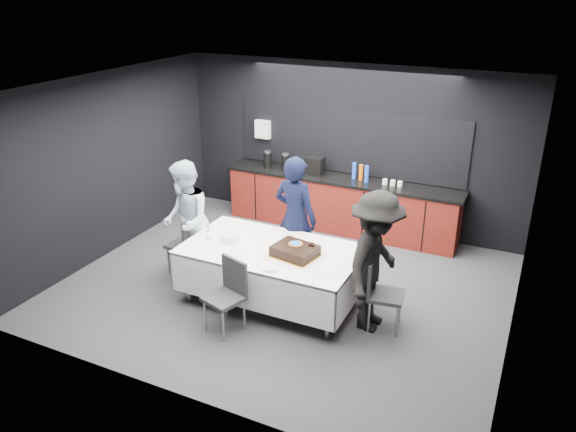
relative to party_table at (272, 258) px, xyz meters
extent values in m
plane|color=#3B3B40|center=(0.00, 0.40, -0.64)|extent=(6.00, 6.00, 0.00)
cube|color=white|center=(0.00, 0.40, 2.16)|extent=(6.00, 5.00, 0.04)
cube|color=black|center=(0.00, 2.90, 0.76)|extent=(6.00, 0.04, 2.80)
cube|color=black|center=(0.00, -2.10, 0.76)|extent=(6.00, 0.04, 2.80)
cube|color=black|center=(-3.00, 0.40, 0.76)|extent=(0.04, 5.00, 2.80)
cube|color=black|center=(3.00, 0.40, 0.76)|extent=(0.04, 5.00, 2.80)
cube|color=#58130D|center=(0.00, 2.60, -0.19)|extent=(4.00, 0.60, 0.90)
cube|color=black|center=(0.00, 2.60, 0.28)|extent=(4.10, 0.64, 0.04)
cube|color=black|center=(0.00, 2.88, 0.86)|extent=(4.00, 0.03, 1.10)
cube|color=white|center=(-1.60, 2.83, 0.91)|extent=(0.28, 0.12, 0.32)
cylinder|color=black|center=(-1.40, 2.60, 0.43)|extent=(0.14, 0.14, 0.26)
cylinder|color=black|center=(-1.05, 2.60, 0.43)|extent=(0.14, 0.14, 0.26)
cube|color=black|center=(-0.50, 2.60, 0.45)|extent=(0.32, 0.24, 0.30)
cylinder|color=blue|center=(0.20, 2.65, 0.44)|extent=(0.07, 0.07, 0.28)
cylinder|color=orange|center=(0.32, 2.65, 0.43)|extent=(0.07, 0.07, 0.26)
cylinder|color=blue|center=(0.44, 2.58, 0.44)|extent=(0.07, 0.07, 0.28)
cylinder|color=white|center=(0.75, 2.60, 0.34)|extent=(0.08, 0.08, 0.09)
cylinder|color=white|center=(0.88, 2.60, 0.34)|extent=(0.08, 0.08, 0.09)
cylinder|color=white|center=(1.00, 2.60, 0.34)|extent=(0.08, 0.08, 0.09)
cylinder|color=#99999E|center=(-1.40, 2.60, 0.57)|extent=(0.12, 0.12, 0.03)
cylinder|color=#99999E|center=(-1.05, 2.60, 0.57)|extent=(0.12, 0.12, 0.03)
cylinder|color=#99999E|center=(-1.00, -0.50, -0.27)|extent=(0.06, 0.06, 0.75)
cylinder|color=#99999E|center=(-1.00, 0.50, -0.27)|extent=(0.06, 0.06, 0.75)
cylinder|color=#99999E|center=(1.00, -0.50, -0.27)|extent=(0.06, 0.06, 0.75)
cylinder|color=#99999E|center=(1.00, 0.50, -0.27)|extent=(0.06, 0.06, 0.75)
cube|color=white|center=(0.00, 0.00, 0.12)|extent=(2.32, 1.32, 0.04)
cube|color=white|center=(0.00, -0.65, -0.15)|extent=(2.32, 0.02, 0.55)
cube|color=white|center=(0.00, 0.65, -0.15)|extent=(2.32, 0.02, 0.55)
cube|color=white|center=(-1.15, 0.00, -0.15)|extent=(0.02, 1.32, 0.55)
cube|color=white|center=(1.15, 0.00, -0.15)|extent=(0.02, 1.32, 0.55)
cube|color=#F0B646|center=(0.36, -0.06, 0.15)|extent=(0.64, 0.55, 0.01)
cube|color=black|center=(0.36, -0.06, 0.21)|extent=(0.59, 0.50, 0.11)
cube|color=black|center=(0.36, -0.06, 0.27)|extent=(0.59, 0.50, 0.01)
cylinder|color=orange|center=(0.34, 0.00, 0.28)|extent=(0.18, 0.18, 0.00)
cylinder|color=blue|center=(0.34, 0.00, 0.28)|extent=(0.15, 0.15, 0.01)
sphere|color=black|center=(0.54, 0.06, 0.30)|extent=(0.04, 0.04, 0.04)
sphere|color=black|center=(0.56, 0.02, 0.30)|extent=(0.04, 0.04, 0.04)
sphere|color=black|center=(0.52, 0.02, 0.30)|extent=(0.04, 0.04, 0.04)
cylinder|color=white|center=(-0.61, -0.04, 0.19)|extent=(0.24, 0.24, 0.10)
cylinder|color=white|center=(-0.34, -0.32, 0.14)|extent=(0.20, 0.20, 0.01)
cylinder|color=white|center=(0.67, 0.21, 0.14)|extent=(0.19, 0.19, 0.01)
cylinder|color=white|center=(0.84, -0.38, 0.14)|extent=(0.19, 0.19, 0.01)
cylinder|color=white|center=(0.06, 0.39, 0.14)|extent=(0.22, 0.22, 0.01)
cube|color=white|center=(0.26, -0.54, 0.15)|extent=(0.20, 0.15, 0.03)
cylinder|color=white|center=(-0.91, -0.13, 0.14)|extent=(0.06, 0.06, 0.00)
cylinder|color=white|center=(-0.91, -0.13, 0.20)|extent=(0.01, 0.01, 0.12)
cylinder|color=white|center=(-0.91, -0.13, 0.31)|extent=(0.05, 0.05, 0.10)
cube|color=#2D2D32|center=(-1.52, 0.15, -0.19)|extent=(0.46, 0.46, 0.05)
cube|color=#2D2D32|center=(-1.33, 0.12, 0.06)|extent=(0.09, 0.42, 0.45)
cylinder|color=#99999E|center=(-1.67, 0.33, -0.42)|extent=(0.03, 0.03, 0.44)
cylinder|color=#99999E|center=(-1.71, 0.00, -0.42)|extent=(0.03, 0.03, 0.44)
cylinder|color=#99999E|center=(-1.33, 0.30, -0.42)|extent=(0.03, 0.03, 0.44)
cylinder|color=#99999E|center=(-1.37, -0.04, -0.42)|extent=(0.03, 0.03, 0.44)
cube|color=#2D2D32|center=(1.55, 0.04, -0.19)|extent=(0.48, 0.48, 0.05)
cube|color=#2D2D32|center=(1.37, 0.01, 0.06)|extent=(0.10, 0.42, 0.45)
cylinder|color=#99999E|center=(1.75, -0.11, -0.42)|extent=(0.03, 0.03, 0.44)
cylinder|color=#99999E|center=(1.70, 0.23, -0.42)|extent=(0.03, 0.03, 0.44)
cylinder|color=#99999E|center=(1.41, -0.16, -0.42)|extent=(0.03, 0.03, 0.44)
cylinder|color=#99999E|center=(1.36, 0.18, -0.42)|extent=(0.03, 0.03, 0.44)
cube|color=#2D2D32|center=(-0.21, -0.88, -0.19)|extent=(0.53, 0.53, 0.05)
cube|color=#2D2D32|center=(-0.15, -0.70, 0.06)|extent=(0.41, 0.16, 0.45)
cylinder|color=#99999E|center=(-0.42, -1.00, -0.42)|extent=(0.03, 0.03, 0.44)
cylinder|color=#99999E|center=(-0.10, -1.10, -0.42)|extent=(0.03, 0.03, 0.44)
cylinder|color=#99999E|center=(-0.32, -0.67, -0.42)|extent=(0.03, 0.03, 0.44)
cylinder|color=#99999E|center=(0.01, -0.77, -0.42)|extent=(0.03, 0.03, 0.44)
imported|color=black|center=(-0.01, 0.77, 0.27)|extent=(0.72, 0.53, 1.82)
imported|color=silver|center=(-1.43, 0.11, 0.23)|extent=(1.03, 1.07, 1.73)
imported|color=black|center=(1.40, -0.01, 0.26)|extent=(0.73, 1.19, 1.79)
camera|label=1|loc=(3.02, -5.86, 3.41)|focal=35.00mm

